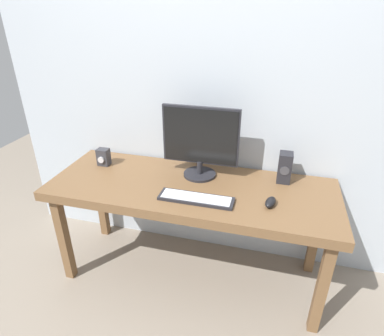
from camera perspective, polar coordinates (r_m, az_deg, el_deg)
ground_plane at (r=2.42m, az=-0.14°, el=-17.79°), size 6.00×6.00×0.00m
wall_back at (r=2.07m, az=2.63°, el=21.39°), size 2.84×0.04×3.00m
desk at (r=2.02m, az=-0.16°, el=-4.79°), size 1.75×0.64×0.71m
monitor at (r=2.00m, az=1.48°, el=4.76°), size 0.48×0.21×0.45m
keyboard_primary at (r=1.83m, az=0.72°, el=-5.39°), size 0.43×0.12×0.02m
mouse at (r=1.83m, az=13.63°, el=-5.85°), size 0.07×0.12×0.04m
speaker_right at (r=2.06m, az=16.00°, el=0.08°), size 0.08×0.10×0.19m
audio_controller at (r=2.29m, az=-15.30°, el=1.88°), size 0.08×0.07×0.12m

